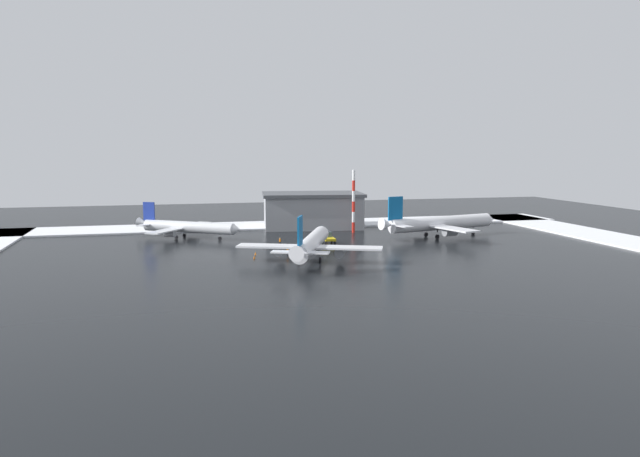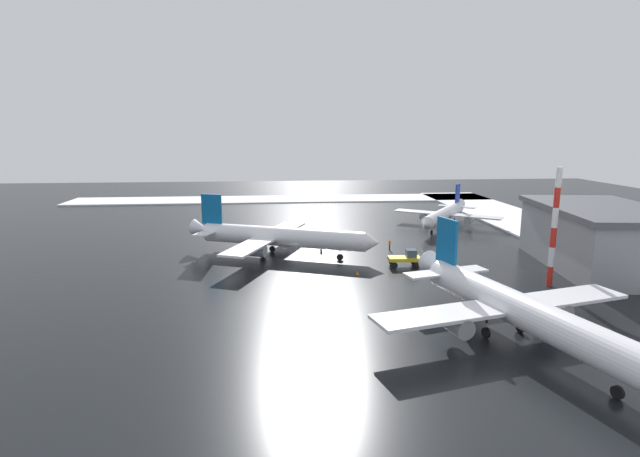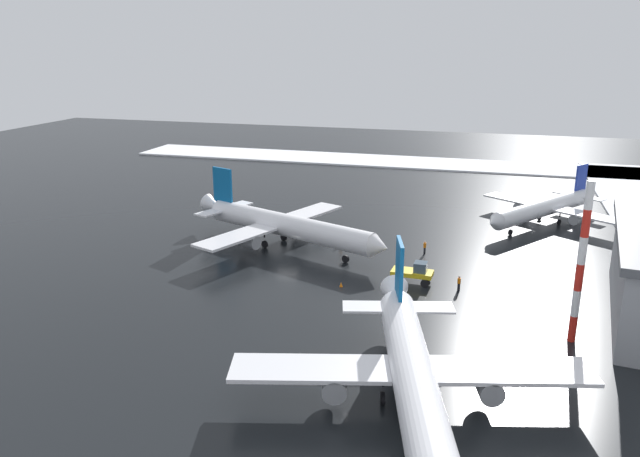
# 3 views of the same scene
# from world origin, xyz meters

# --- Properties ---
(ground_plane) EXTENTS (240.00, 240.00, 0.00)m
(ground_plane) POSITION_xyz_m (0.00, 0.00, 0.00)
(ground_plane) COLOR black
(snow_bank_far) EXTENTS (152.00, 16.00, 0.36)m
(snow_bank_far) POSITION_xyz_m (0.00, -50.00, 0.18)
(snow_bank_far) COLOR white
(snow_bank_far) RESTS_ON ground_plane
(snow_bank_right) EXTENTS (14.00, 116.00, 0.36)m
(snow_bank_right) POSITION_xyz_m (67.00, 0.00, 0.18)
(snow_bank_right) COLOR white
(snow_bank_right) RESTS_ON ground_plane
(airplane_parked_portside) EXTENTS (25.15, 29.70, 9.22)m
(airplane_parked_portside) POSITION_xyz_m (3.74, 1.59, 3.05)
(airplane_parked_portside) COLOR white
(airplane_parked_portside) RESTS_ON ground_plane
(airplane_far_rear) EXTENTS (32.02, 26.89, 9.64)m
(airplane_far_rear) POSITION_xyz_m (-30.91, -20.09, 3.19)
(airplane_far_rear) COLOR white
(airplane_far_rear) RESTS_ON ground_plane
(airplane_distant_tail) EXTENTS (22.98, 19.77, 7.84)m
(airplane_distant_tail) POSITION_xyz_m (24.32, -31.93, 2.59)
(airplane_distant_tail) COLOR silver
(airplane_distant_tail) RESTS_ON ground_plane
(pushback_tug) EXTENTS (2.49, 4.70, 2.50)m
(pushback_tug) POSITION_xyz_m (-4.30, -16.60, 1.28)
(pushback_tug) COLOR gold
(pushback_tug) RESTS_ON ground_plane
(ground_crew_near_tug) EXTENTS (0.36, 0.36, 1.71)m
(ground_crew_near_tug) POSITION_xyz_m (6.02, -16.54, 0.97)
(ground_crew_near_tug) COLOR black
(ground_crew_near_tug) RESTS_ON ground_plane
(ground_crew_mid_apron) EXTENTS (0.36, 0.36, 1.71)m
(ground_crew_mid_apron) POSITION_xyz_m (6.62, -5.32, 0.97)
(ground_crew_mid_apron) COLOR black
(ground_crew_mid_apron) RESTS_ON ground_plane
(ground_crew_beside_wing) EXTENTS (0.36, 0.36, 1.71)m
(ground_crew_beside_wing) POSITION_xyz_m (-5.34, -21.61, 0.97)
(ground_crew_beside_wing) COLOR black
(ground_crew_beside_wing) RESTS_ON ground_plane
(antenna_mast) EXTENTS (0.70, 0.70, 14.89)m
(antenna_mast) POSITION_xyz_m (-14.60, -32.31, 7.44)
(antenna_mast) COLOR red
(antenna_mast) RESTS_ON ground_plane
(cargo_hangar) EXTENTS (26.72, 18.10, 8.80)m
(cargo_hangar) POSITION_xyz_m (-7.34, -43.76, 4.44)
(cargo_hangar) COLOR gray
(cargo_hangar) RESTS_ON ground_plane
(traffic_cone_near_nose) EXTENTS (0.36, 0.36, 0.55)m
(traffic_cone_near_nose) POSITION_xyz_m (13.31, -2.79, 0.28)
(traffic_cone_near_nose) COLOR orange
(traffic_cone_near_nose) RESTS_ON ground_plane
(traffic_cone_mid_line) EXTENTS (0.36, 0.36, 0.55)m
(traffic_cone_mid_line) POSITION_xyz_m (-7.77, -8.98, 0.28)
(traffic_cone_mid_line) COLOR orange
(traffic_cone_mid_line) RESTS_ON ground_plane
(traffic_cone_wingtip_side) EXTENTS (0.36, 0.36, 0.55)m
(traffic_cone_wingtip_side) POSITION_xyz_m (12.48, -6.98, 0.28)
(traffic_cone_wingtip_side) COLOR orange
(traffic_cone_wingtip_side) RESTS_ON ground_plane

